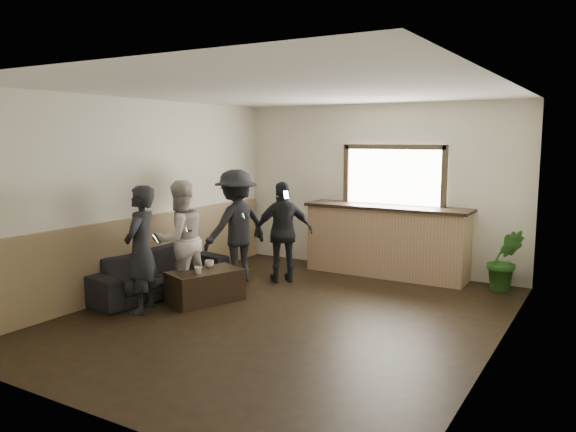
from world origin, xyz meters
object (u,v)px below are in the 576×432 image
Objects in this scene: cup_a at (209,264)px; person_c at (236,226)px; potted_plant at (505,260)px; person_b at (180,240)px; sofa at (157,272)px; bar_counter at (387,236)px; cup_b at (198,270)px; person_a at (141,249)px; coffee_table at (205,286)px; person_d at (284,232)px.

person_c is at bearing 102.46° from cup_a.
person_b reaches higher than potted_plant.
sofa is 1.42m from person_c.
person_c is (-1.87, -1.58, 0.24)m from bar_counter.
sofa is (-2.45, -2.75, -0.33)m from bar_counter.
cup_a is 1.26× the size of cup_b.
cup_a is at bearing -123.46° from bar_counter.
cup_a is 1.04m from person_c.
sofa is at bearing -169.73° from person_a.
coffee_table is at bearing 100.64° from cup_b.
sofa is 0.69m from person_b.
potted_plant is (3.43, 2.67, 0.25)m from coffee_table.
person_d is (0.78, 1.51, -0.04)m from person_b.
sofa is 21.21× the size of cup_b.
cup_a is 4.30m from potted_plant.
cup_a reaches higher than cup_b.
person_a is at bearing -119.90° from bar_counter.
cup_b is at bearing -79.36° from coffee_table.
person_a is (-0.45, -0.58, 0.34)m from cup_b.
bar_counter reaches higher than potted_plant.
cup_a is at bearing 112.41° from coffee_table.
sofa is 0.87m from coffee_table.
coffee_table is (-1.58, -2.71, -0.42)m from bar_counter.
coffee_table is 4.36m from potted_plant.
coffee_table is 1.34m from person_c.
person_a is (0.45, -0.73, 0.51)m from sofa.
person_d is (0.36, 1.48, 0.57)m from coffee_table.
potted_plant reaches higher than cup_b.
potted_plant is 0.53× the size of person_c.
bar_counter is 2.46m from person_c.
person_d is at bearing -134.82° from bar_counter.
bar_counter is at bearing 56.54° from cup_a.
coffee_table is 0.74m from person_b.
sofa is 0.93m from cup_b.
sofa is 5.08m from potted_plant.
person_d is at bearing 139.48° from person_a.
coffee_table is 1.06m from person_a.
coffee_table is (0.87, 0.04, -0.10)m from sofa.
person_c reaches higher than cup_a.
person_b is 0.95× the size of person_c.
cup_b is at bearing -139.98° from potted_plant.
coffee_table is at bearing 34.24° from person_d.
person_a is at bearing -138.28° from potted_plant.
bar_counter is 1.54× the size of person_c.
person_c reaches higher than person_a.
person_c is (0.13, 1.90, 0.06)m from person_a.
bar_counter is 3.29m from cup_b.
bar_counter is at bearing 178.58° from potted_plant.
person_a is 0.99× the size of person_b.
cup_a is 0.53m from person_b.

